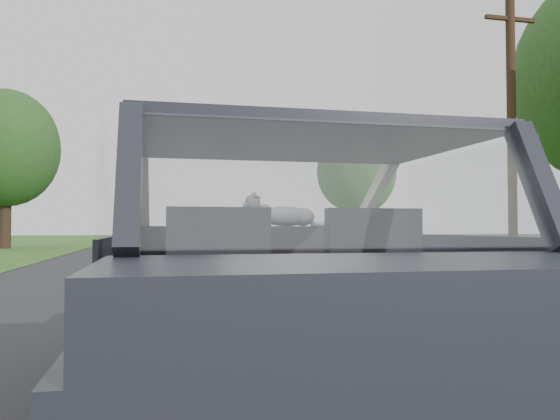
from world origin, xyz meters
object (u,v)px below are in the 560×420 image
subject_car (281,274)px  highway_sign (257,221)px  other_car (193,232)px  cat (286,215)px  utility_pole (512,128)px

subject_car → highway_sign: (4.54, 26.38, 0.62)m
other_car → cat: bearing=-95.3°
highway_sign → utility_pole: bearing=-84.4°
utility_pole → highway_sign: bearing=101.2°
highway_sign → utility_pole: 17.81m
subject_car → highway_sign: bearing=80.2°
subject_car → highway_sign: highway_sign is taller
cat → utility_pole: size_ratio=0.08×
cat → other_car: 21.71m
subject_car → utility_pole: (7.98, 9.04, 2.77)m
subject_car → other_car: (0.81, 22.31, 0.05)m
subject_car → other_car: bearing=87.9°
cat → highway_sign: 26.14m
other_car → highway_sign: size_ratio=1.75×
cat → other_car: size_ratio=0.11×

